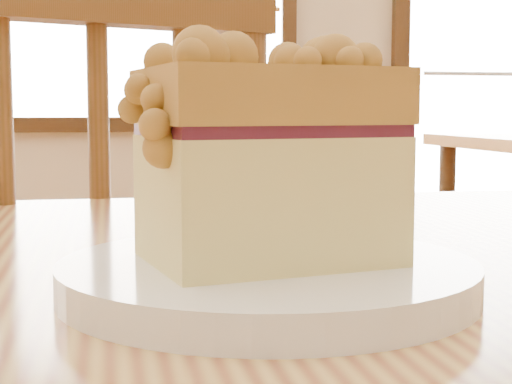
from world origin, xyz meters
TOP-DOWN VIEW (x-y plane):
  - entry_door at (2.30, 3.98)m, footprint 1.08×0.06m
  - plate at (0.20, 0.00)m, footprint 0.20×0.20m
  - cake_slice at (0.20, 0.00)m, footprint 0.13×0.11m

SIDE VIEW (x-z plane):
  - plate at x=0.20m, z-range 0.75..0.77m
  - cake_slice at x=0.20m, z-range 0.77..0.88m
  - entry_door at x=2.30m, z-range 0.05..2.34m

